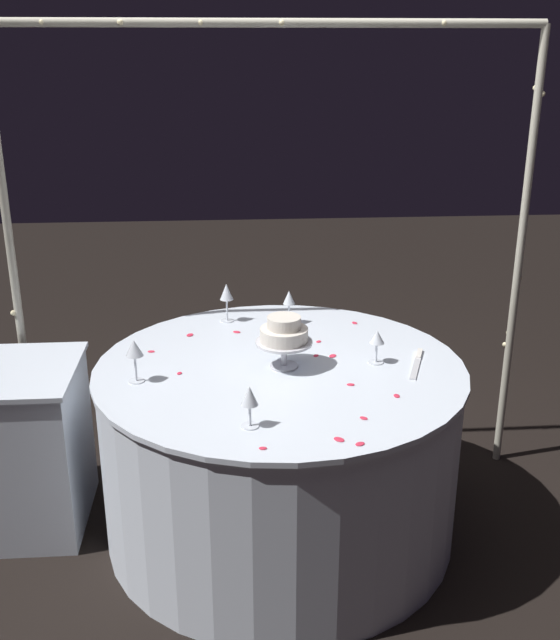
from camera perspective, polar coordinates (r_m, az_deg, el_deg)
The scene contains 26 objects.
ground_plane at distance 3.27m, azimuth 0.00°, elevation -15.55°, with size 12.00×12.00×0.00m, color black.
decorative_arch at distance 3.18m, azimuth -0.66°, elevation 10.15°, with size 2.28×0.06×2.02m.
main_table at distance 3.07m, azimuth 0.00°, elevation -9.90°, with size 1.45×1.45×0.74m.
side_table at distance 3.31m, azimuth -19.64°, elevation -9.17°, with size 0.56×0.56×0.70m.
tiered_cake at distance 2.83m, azimuth 0.31°, elevation -1.10°, with size 0.22×0.22×0.21m.
wine_glass_0 at distance 2.41m, azimuth -2.35°, elevation -6.02°, with size 0.06×0.06×0.15m.
wine_glass_1 at distance 3.30m, azimuth 0.70°, elevation 1.57°, with size 0.06×0.06×0.16m.
wine_glass_2 at distance 2.91m, azimuth 7.48°, elevation -1.49°, with size 0.06×0.06×0.14m.
wine_glass_3 at distance 3.33m, azimuth -4.14°, elevation 2.04°, with size 0.06×0.06×0.18m.
wine_glass_4 at distance 2.77m, azimuth -11.15°, elevation -2.29°, with size 0.07×0.07×0.17m.
cake_knife at distance 2.97m, azimuth 10.50°, elevation -3.20°, with size 0.12×0.28×0.01m.
rose_petal_0 at distance 2.36m, azimuth 6.17°, elevation -9.45°, with size 0.03×0.02×0.00m, color #E02D47.
rose_petal_1 at distance 2.52m, azimuth 6.46°, elevation -7.51°, with size 0.03×0.02×0.00m, color #E02D47.
rose_petal_2 at distance 2.33m, azimuth -1.33°, elevation -9.83°, with size 0.03×0.02×0.00m, color #E02D47.
rose_petal_3 at distance 3.07m, azimuth -9.88°, elevation -2.40°, with size 0.03×0.02×0.00m, color #E02D47.
rose_petal_4 at distance 2.85m, azimuth -7.75°, elevation -4.08°, with size 0.03×0.02×0.00m, color #E02D47.
rose_petal_5 at distance 3.22m, azimuth -6.94°, elevation -1.15°, with size 0.04×0.03×0.00m, color #E02D47.
rose_petal_6 at distance 3.38m, azimuth 0.11°, elevation 0.07°, with size 0.03×0.02×0.00m, color #E02D47.
rose_petal_7 at distance 2.68m, azimuth 8.97°, elevation -5.78°, with size 0.03×0.02×0.00m, color #E02D47.
rose_petal_8 at distance 3.24m, azimuth -3.35°, elevation -0.93°, with size 0.03×0.02×0.00m, color #E02D47.
rose_petal_9 at distance 2.38m, azimuth 4.57°, elevation -9.14°, with size 0.04×0.03×0.00m, color #E02D47.
rose_petal_10 at distance 2.99m, azimuth 2.79°, elevation -2.75°, with size 0.03×0.02×0.00m, color #E02D47.
rose_petal_11 at distance 3.35m, azimuth 5.77°, elevation -0.22°, with size 0.03×0.02×0.00m, color #E02D47.
rose_petal_12 at distance 2.99m, azimuth 4.08°, elevation -2.77°, with size 0.04×0.03×0.00m, color #E02D47.
rose_petal_13 at distance 3.13m, azimuth 2.99°, elevation -1.66°, with size 0.03×0.02×0.00m, color #E02D47.
rose_petal_14 at distance 2.75m, azimuth 5.45°, elevation -4.96°, with size 0.03×0.02×0.00m, color #E02D47.
Camera 1 is at (-0.20, -2.65, 1.91)m, focal length 41.59 mm.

